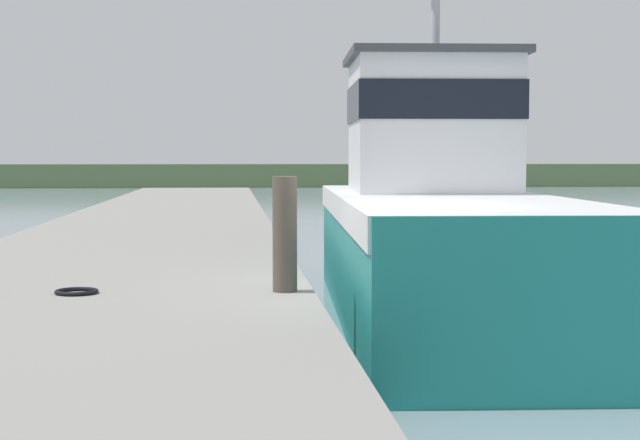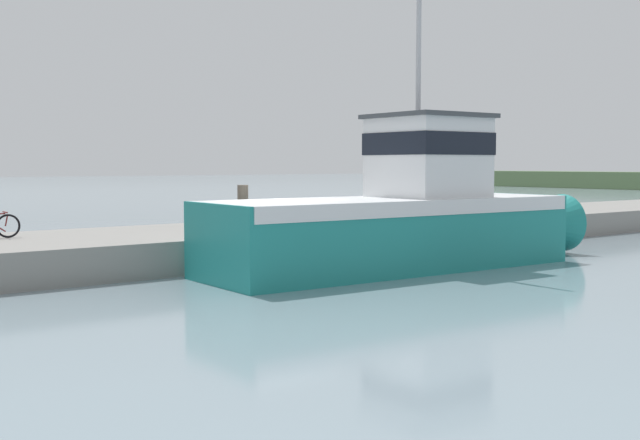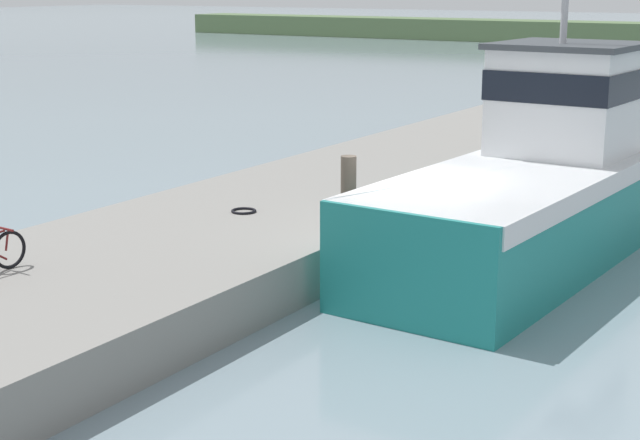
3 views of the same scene
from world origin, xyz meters
name	(u,v)px [view 3 (image 3 of 3)]	position (x,y,z in m)	size (l,w,h in m)	color
ground_plane	(409,281)	(0.00, 0.00, 0.00)	(320.00, 320.00, 0.00)	gray
dock_pier	(251,232)	(-3.58, 0.00, 0.44)	(5.49, 80.00, 0.89)	gray
fishing_boat_main	(549,180)	(1.42, 3.43, 1.45)	(3.76, 12.56, 8.78)	teal
mooring_post	(348,192)	(-1.19, -0.21, 1.57)	(0.29, 0.29, 1.37)	#51473D
hose_coil	(244,211)	(-3.62, -0.17, 0.91)	(0.51, 0.51, 0.05)	black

